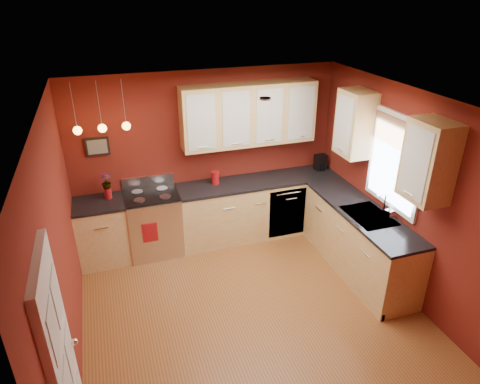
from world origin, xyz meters
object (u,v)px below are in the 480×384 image
object	(u,v)px
gas_range	(154,223)
sink	(369,217)
coffee_maker	(321,163)
soap_pump	(389,212)
red_canister	(215,178)

from	to	relation	value
gas_range	sink	size ratio (longest dim) A/B	1.59
coffee_maker	soap_pump	distance (m)	1.74
gas_range	sink	distance (m)	3.05
coffee_maker	sink	bearing A→B (deg)	-100.23
sink	soap_pump	size ratio (longest dim) A/B	3.62
soap_pump	coffee_maker	bearing A→B (deg)	91.94
red_canister	coffee_maker	world-z (taller)	coffee_maker
sink	soap_pump	distance (m)	0.27
gas_range	soap_pump	distance (m)	3.30
red_canister	soap_pump	distance (m)	2.52
gas_range	red_canister	world-z (taller)	red_canister
sink	red_canister	size ratio (longest dim) A/B	3.55
red_canister	coffee_maker	size ratio (longest dim) A/B	0.79
gas_range	soap_pump	bearing A→B (deg)	-30.64
sink	coffee_maker	size ratio (longest dim) A/B	2.80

